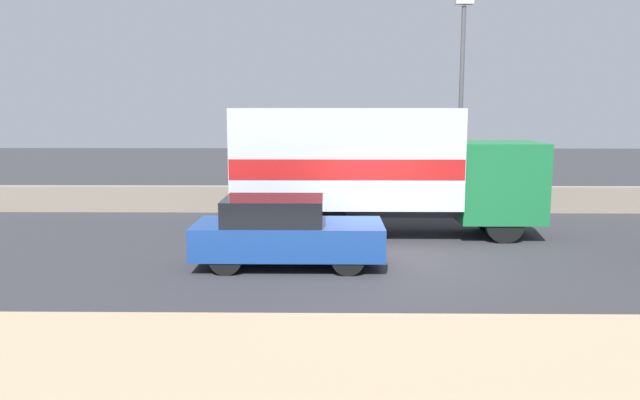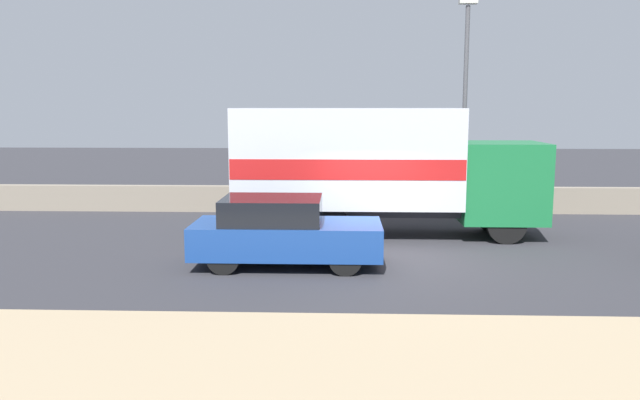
% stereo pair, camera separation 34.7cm
% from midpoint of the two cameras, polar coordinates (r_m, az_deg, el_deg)
% --- Properties ---
extents(ground_plane, '(80.00, 80.00, 0.00)m').
position_cam_midpoint_polar(ground_plane, '(14.95, 5.60, -5.40)').
color(ground_plane, '#2D2D33').
extents(dirt_shoulder_foreground, '(60.00, 5.03, 0.04)m').
position_cam_midpoint_polar(dirt_shoulder_foreground, '(8.71, 8.33, -15.76)').
color(dirt_shoulder_foreground, '#9E896B').
rests_on(dirt_shoulder_foreground, ground_plane).
extents(stone_wall_backdrop, '(60.00, 0.35, 0.89)m').
position_cam_midpoint_polar(stone_wall_backdrop, '(21.41, 4.54, 0.06)').
color(stone_wall_backdrop, gray).
rests_on(stone_wall_backdrop, ground_plane).
extents(street_lamp, '(0.56, 0.28, 6.95)m').
position_cam_midpoint_polar(street_lamp, '(20.56, 13.61, 9.50)').
color(street_lamp, '#4C4C51').
rests_on(street_lamp, ground_plane).
extents(box_truck, '(8.44, 2.35, 3.55)m').
position_cam_midpoint_polar(box_truck, '(17.34, 5.54, 3.12)').
color(box_truck, '#196B38').
rests_on(box_truck, ground_plane).
extents(car_hatchback, '(4.25, 1.82, 1.57)m').
position_cam_midpoint_polar(car_hatchback, '(14.13, -2.67, -2.91)').
color(car_hatchback, navy).
rests_on(car_hatchback, ground_plane).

